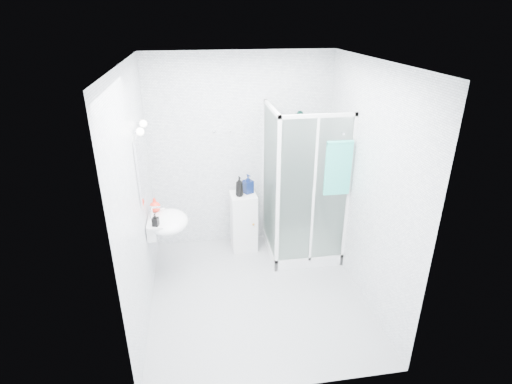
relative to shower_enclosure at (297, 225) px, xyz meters
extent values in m
cube|color=white|center=(-0.67, -0.77, 0.85)|extent=(2.40, 2.60, 2.60)
cube|color=#9EA1A3|center=(-0.67, -0.77, -0.44)|extent=(2.40, 2.60, 0.01)
cube|color=white|center=(-0.67, -0.77, 2.15)|extent=(2.40, 2.60, 0.01)
cube|color=white|center=(0.08, 0.08, -0.39)|extent=(0.90, 0.90, 0.12)
cube|color=white|center=(-0.35, 0.08, 1.53)|extent=(0.04, 0.90, 0.04)
cube|color=white|center=(0.08, -0.35, 1.53)|extent=(0.90, 0.04, 0.04)
cube|color=white|center=(-0.35, -0.35, 0.55)|extent=(0.04, 0.04, 2.00)
cube|color=white|center=(-0.36, 0.08, 0.59)|extent=(0.02, 0.82, 1.84)
cube|color=white|center=(0.08, -0.36, 0.59)|extent=(0.82, 0.02, 1.84)
cube|color=white|center=(0.08, -0.35, 0.59)|extent=(0.03, 0.04, 1.84)
cylinder|color=silver|center=(0.08, 0.47, 0.90)|extent=(0.02, 0.02, 1.00)
cylinder|color=silver|center=(0.08, 0.44, 1.37)|extent=(0.09, 0.05, 0.09)
cylinder|color=silver|center=(0.13, 0.50, 0.60)|extent=(0.12, 0.04, 0.12)
cylinder|color=silver|center=(0.36, -0.39, 1.33)|extent=(0.03, 0.05, 0.03)
cube|color=white|center=(-1.81, -0.32, 0.30)|extent=(0.10, 0.40, 0.18)
ellipsoid|color=white|center=(-1.63, -0.32, 0.35)|extent=(0.46, 0.56, 0.20)
cube|color=white|center=(-1.75, -0.32, 0.40)|extent=(0.16, 0.50, 0.02)
cylinder|color=silver|center=(-1.81, -0.32, 0.48)|extent=(0.04, 0.04, 0.16)
cylinder|color=silver|center=(-1.76, -0.32, 0.55)|extent=(0.12, 0.02, 0.02)
cube|color=white|center=(-1.85, -0.32, 1.05)|extent=(0.02, 0.60, 0.70)
cylinder|color=silver|center=(-1.84, -0.48, 1.47)|extent=(0.05, 0.04, 0.04)
sphere|color=white|center=(-1.80, -0.48, 1.47)|extent=(0.08, 0.08, 0.08)
cylinder|color=silver|center=(-1.84, -0.16, 1.47)|extent=(0.05, 0.04, 0.04)
sphere|color=white|center=(-1.80, -0.16, 1.47)|extent=(0.08, 0.08, 0.08)
cylinder|color=silver|center=(-1.02, 0.50, 1.17)|extent=(0.02, 0.04, 0.02)
sphere|color=silver|center=(-1.02, 0.48, 1.17)|extent=(0.03, 0.03, 0.03)
cylinder|color=silver|center=(-0.82, 0.50, 1.17)|extent=(0.02, 0.04, 0.02)
sphere|color=silver|center=(-0.82, 0.48, 1.17)|extent=(0.03, 0.03, 0.03)
cube|color=white|center=(-0.68, 0.28, -0.04)|extent=(0.35, 0.35, 0.81)
cube|color=white|center=(-0.68, 0.12, -0.04)|extent=(0.30, 0.02, 0.69)
sphere|color=#B77519|center=(-0.57, 0.10, 0.00)|extent=(0.03, 0.03, 0.03)
cube|color=#2FB4A2|center=(0.34, -0.40, 0.92)|extent=(0.31, 0.04, 0.63)
cylinder|color=#2FB4A2|center=(0.34, -0.40, 1.24)|extent=(0.31, 0.05, 0.05)
imported|color=black|center=(-0.73, 0.24, 0.50)|extent=(0.12, 0.13, 0.27)
imported|color=#0C1B4B|center=(-0.61, 0.32, 0.49)|extent=(0.15, 0.16, 0.26)
imported|color=#FB301D|center=(-1.78, -0.15, 0.50)|extent=(0.15, 0.15, 0.17)
imported|color=black|center=(-1.75, -0.51, 0.49)|extent=(0.08, 0.08, 0.15)
camera|label=1|loc=(-1.26, -4.48, 2.55)|focal=28.00mm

